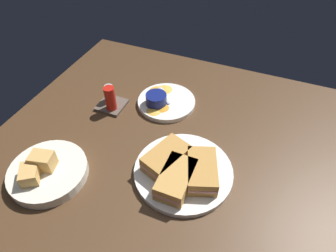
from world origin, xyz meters
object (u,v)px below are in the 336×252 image
(ramekin_dark_sauce, at_px, (204,175))
(plate_chips_companion, at_px, (166,102))
(sandwich_half_far, at_px, (176,179))
(spoon_by_dark_ramekin, at_px, (188,169))
(plate_sandwich_main, at_px, (183,171))
(sandwich_half_extra, at_px, (202,171))
(condiment_caddy, at_px, (111,99))
(bread_basket_rear, at_px, (47,171))
(ramekin_light_gravy, at_px, (156,99))
(spoon_by_gravy_ramekin, at_px, (162,92))
(sandwich_half_near, at_px, (166,158))

(ramekin_dark_sauce, relative_size, plate_chips_companion, 0.32)
(sandwich_half_far, relative_size, plate_chips_companion, 0.66)
(sandwich_half_far, height_order, spoon_by_dark_ramekin, sandwich_half_far)
(plate_sandwich_main, distance_m, sandwich_half_extra, 0.06)
(plate_chips_companion, bearing_deg, condiment_caddy, 117.45)
(sandwich_half_extra, distance_m, spoon_by_dark_ramekin, 0.05)
(sandwich_half_far, xyz_separation_m, bread_basket_rear, (-0.10, 0.34, -0.02))
(sandwich_half_extra, height_order, bread_basket_rear, bread_basket_rear)
(plate_chips_companion, xyz_separation_m, ramekin_light_gravy, (-0.03, 0.03, 0.03))
(spoon_by_gravy_ramekin, bearing_deg, sandwich_half_near, -154.76)
(sandwich_half_extra, distance_m, ramekin_light_gravy, 0.33)
(sandwich_half_near, distance_m, plate_chips_companion, 0.28)
(sandwich_half_extra, distance_m, condiment_caddy, 0.42)
(sandwich_half_near, height_order, spoon_by_dark_ramekin, sandwich_half_near)
(plate_sandwich_main, bearing_deg, spoon_by_gravy_ramekin, 32.88)
(sandwich_half_extra, height_order, ramekin_light_gravy, sandwich_half_extra)
(plate_sandwich_main, bearing_deg, sandwich_half_near, 87.70)
(spoon_by_dark_ramekin, xyz_separation_m, bread_basket_rear, (-0.15, 0.35, 0.00))
(sandwich_half_near, relative_size, condiment_caddy, 1.56)
(plate_sandwich_main, relative_size, bread_basket_rear, 1.29)
(spoon_by_gravy_ramekin, bearing_deg, bread_basket_rear, 160.86)
(plate_sandwich_main, xyz_separation_m, spoon_by_dark_ramekin, (0.01, -0.01, 0.01))
(spoon_by_dark_ramekin, distance_m, bread_basket_rear, 0.38)
(sandwich_half_far, xyz_separation_m, plate_chips_companion, (0.31, 0.16, -0.03))
(sandwich_half_near, distance_m, ramekin_dark_sauce, 0.11)
(sandwich_half_extra, bearing_deg, ramekin_dark_sauce, -139.82)
(sandwich_half_far, distance_m, spoon_by_dark_ramekin, 0.06)
(ramekin_dark_sauce, relative_size, ramekin_light_gravy, 0.90)
(ramekin_light_gravy, bearing_deg, spoon_by_gravy_ramekin, 4.93)
(ramekin_light_gravy, bearing_deg, plate_sandwich_main, -141.35)
(condiment_caddy, bearing_deg, plate_chips_companion, -62.55)
(sandwich_half_near, distance_m, spoon_by_dark_ramekin, 0.07)
(plate_sandwich_main, distance_m, spoon_by_dark_ramekin, 0.02)
(condiment_caddy, bearing_deg, ramekin_dark_sauce, -115.26)
(sandwich_half_extra, relative_size, ramekin_dark_sauce, 2.32)
(spoon_by_gravy_ramekin, height_order, bread_basket_rear, bread_basket_rear)
(sandwich_half_near, relative_size, plate_chips_companion, 0.74)
(ramekin_light_gravy, bearing_deg, sandwich_half_far, -147.21)
(sandwich_half_near, relative_size, spoon_by_dark_ramekin, 1.52)
(ramekin_dark_sauce, height_order, spoon_by_gravy_ramekin, ramekin_dark_sauce)
(spoon_by_dark_ramekin, distance_m, plate_chips_companion, 0.30)
(sandwich_half_near, height_order, ramekin_dark_sauce, sandwich_half_near)
(spoon_by_dark_ramekin, xyz_separation_m, condiment_caddy, (0.16, 0.34, 0.01))
(bread_basket_rear, bearing_deg, ramekin_dark_sauce, -71.13)
(ramekin_light_gravy, bearing_deg, bread_basket_rear, 157.27)
(spoon_by_dark_ramekin, distance_m, ramekin_light_gravy, 0.30)
(plate_chips_companion, bearing_deg, spoon_by_gravy_ramekin, 43.21)
(bread_basket_rear, bearing_deg, spoon_by_dark_ramekin, -66.25)
(sandwich_half_far, distance_m, ramekin_dark_sauce, 0.07)
(sandwich_half_near, bearing_deg, spoon_by_gravy_ramekin, 25.24)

